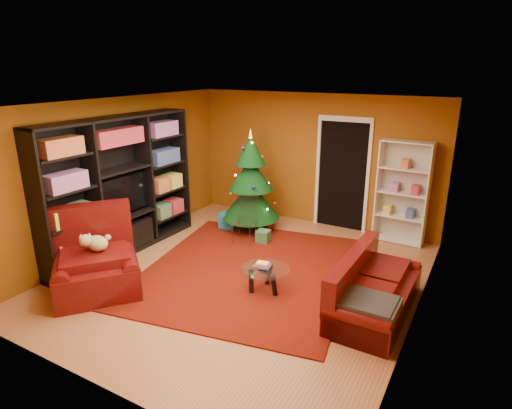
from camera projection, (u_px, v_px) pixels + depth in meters
The scene contains 18 objects.
floor at pixel (243, 277), 6.61m from camera, with size 5.00×5.50×0.05m, color #A16339.
ceiling at pixel (242, 102), 5.78m from camera, with size 5.00×5.50×0.05m, color silver.
wall_back at pixel (314, 160), 8.49m from camera, with size 5.00×0.05×2.60m, color #8C5011.
wall_left at pixel (117, 175), 7.37m from camera, with size 0.05×5.50×2.60m, color #8C5011.
wall_right at pixel (426, 226), 5.02m from camera, with size 0.05×5.50×2.60m, color #8C5011.
doorway at pixel (342, 176), 8.25m from camera, with size 1.06×0.60×2.16m, color black, non-canonical shape.
rug at pixel (248, 270), 6.78m from camera, with size 3.09×3.60×0.02m, color #631308.
media_unit at pixel (120, 187), 7.13m from camera, with size 0.46×3.03×2.32m, color black, non-canonical shape.
christmas_tree at pixel (251, 182), 8.20m from camera, with size 1.12×1.12×2.00m, color black, non-canonical shape.
gift_box_teal at pixel (229, 220), 8.50m from camera, with size 0.31×0.31×0.31m, color #176E89.
gift_box_green at pixel (263, 237), 7.81m from camera, with size 0.23×0.23×0.23m, color #2D6A3C.
gift_box_red at pixel (268, 223), 8.51m from camera, with size 0.19×0.19×0.19m, color #A10F1E.
white_bookshelf at pixel (402, 193), 7.61m from camera, with size 0.88×0.32×1.91m, color white, non-canonical shape.
armchair at pixel (96, 260), 6.04m from camera, with size 1.22×1.22×0.96m, color #4A0A0A, non-canonical shape.
dog at pixel (97, 243), 6.03m from camera, with size 0.40×0.30×0.31m, color beige, non-canonical shape.
sofa at pixel (377, 285), 5.54m from camera, with size 1.82×0.82×0.78m, color #4A0A0A, non-canonical shape.
coffee_table at pixel (265, 280), 6.10m from camera, with size 0.72×0.72×0.45m, color gray, non-canonical shape.
acrylic_chair at pixel (244, 222), 7.71m from camera, with size 0.41×0.44×0.80m, color #66605B, non-canonical shape.
Camera 1 is at (3.07, -5.07, 3.12)m, focal length 30.00 mm.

